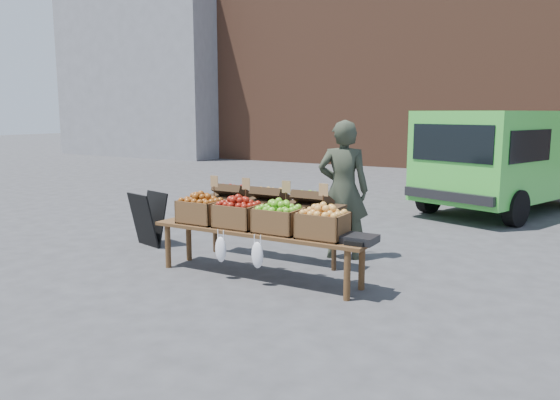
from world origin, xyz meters
The scene contains 13 objects.
ground centered at (0.00, 0.00, 0.00)m, with size 80.00×80.00×0.00m, color #3E3E40.
brick_building centered at (0.00, 15.00, 5.00)m, with size 24.00×4.00×10.00m, color brown.
grey_building centered at (-14.00, 13.00, 3.50)m, with size 8.00×3.00×7.00m, color gray.
delivery_van centered at (2.18, 5.96, 0.97)m, with size 1.98×4.32×1.94m, color green, non-canonical shape.
vendor centered at (0.82, 1.10, 0.91)m, with size 0.66×0.43×1.81m, color #303729.
chalkboard_sign centered at (-1.87, 0.31, 0.39)m, with size 0.52×0.29×0.78m, color black, non-canonical shape.
back_table centered at (0.08, 0.51, 0.52)m, with size 2.10×0.44×1.04m, color #322213, non-canonical shape.
display_bench centered at (0.34, -0.21, 0.28)m, with size 2.70×0.56×0.57m, color #52351B, non-canonical shape.
crate_golden_apples centered at (-0.48, -0.21, 0.71)m, with size 0.50×0.40×0.28m, color #9D4617, non-canonical shape.
crate_russet_pears centered at (0.07, -0.21, 0.71)m, with size 0.50×0.40×0.28m, color maroon, non-canonical shape.
crate_red_apples centered at (0.62, -0.21, 0.71)m, with size 0.50×0.40×0.28m, color #4A9F22, non-canonical shape.
crate_green_apples centered at (1.17, -0.21, 0.71)m, with size 0.50×0.40×0.28m, color gold, non-canonical shape.
weighing_scale centered at (1.59, -0.21, 0.61)m, with size 0.34×0.30×0.08m, color black.
Camera 1 is at (3.65, -5.39, 1.91)m, focal length 35.00 mm.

